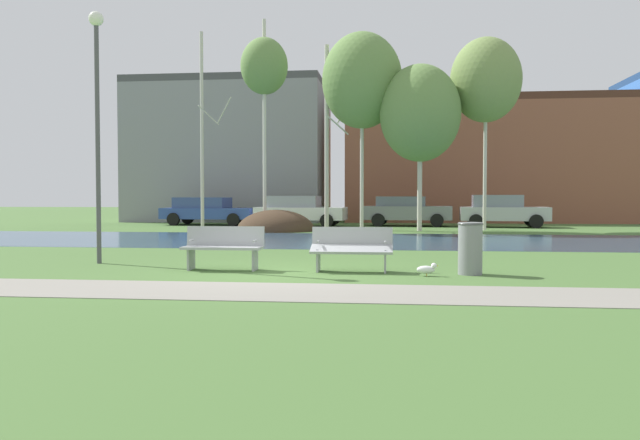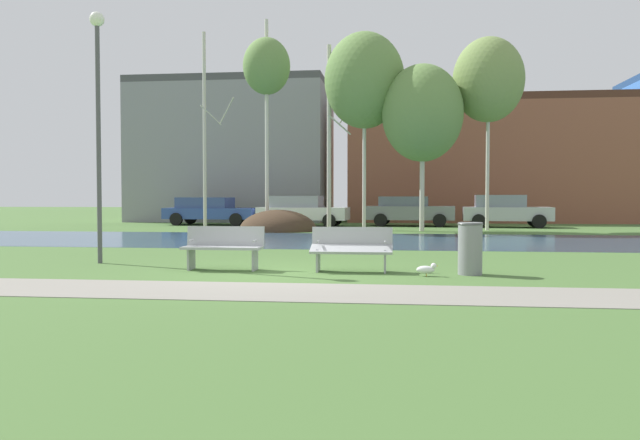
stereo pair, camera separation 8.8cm
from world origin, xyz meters
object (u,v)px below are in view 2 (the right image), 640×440
bench_right (352,248)px  parked_sedan_second_white (302,210)px  streetlamp (98,97)px  bench_left (223,246)px  parked_van_nearest_blue (210,210)px  trash_bin (470,248)px  parked_hatch_third_grey (409,210)px  seagull (427,269)px  parked_wagon_fourth_silver (505,210)px

bench_right → parked_sedan_second_white: bearing=101.5°
bench_right → streetlamp: 6.54m
parked_sedan_second_white → bench_left: bearing=-86.3°
bench_right → streetlamp: (-5.64, 0.90, 3.19)m
parked_van_nearest_blue → parked_sedan_second_white: bearing=-8.3°
trash_bin → streetlamp: 8.57m
bench_right → parked_sedan_second_white: parked_sedan_second_white is taller
parked_hatch_third_grey → parked_sedan_second_white: bearing=-172.3°
trash_bin → parked_sedan_second_white: parked_sedan_second_white is taller
parked_van_nearest_blue → parked_sedan_second_white: 4.91m
seagull → streetlamp: (-7.07, 1.46, 3.53)m
bench_left → parked_sedan_second_white: 18.59m
bench_right → parked_wagon_fourth_silver: bearing=72.2°
trash_bin → parked_van_nearest_blue: bearing=119.3°
bench_right → parked_wagon_fourth_silver: (6.01, 18.69, 0.33)m
seagull → streetlamp: 8.03m
bench_left → bench_right: 2.58m
seagull → parked_sedan_second_white: parked_sedan_second_white is taller
bench_right → trash_bin: trash_bin is taller
parked_van_nearest_blue → parked_wagon_fourth_silver: parked_wagon_fourth_silver is taller
bench_left → parked_wagon_fourth_silver: (8.60, 18.69, 0.33)m
parked_van_nearest_blue → seagull: bearing=-63.1°
seagull → parked_hatch_third_grey: size_ratio=0.09×
bench_left → streetlamp: (-3.05, 0.90, 3.19)m
parked_wagon_fourth_silver → bench_left: bearing=-114.7°
seagull → parked_van_nearest_blue: 22.23m
bench_left → parked_hatch_third_grey: size_ratio=0.37×
streetlamp → parked_hatch_third_grey: bearing=68.8°
parked_wagon_fourth_silver → streetlamp: bearing=-123.2°
seagull → trash_bin: bearing=23.5°
bench_left → parked_hatch_third_grey: 19.69m
bench_right → streetlamp: streetlamp is taller
bench_left → seagull: 4.07m
streetlamp → parked_sedan_second_white: (1.86, 17.65, -2.87)m
parked_van_nearest_blue → parked_wagon_fourth_silver: (14.65, -0.56, 0.05)m
bench_right → seagull: bearing=-21.2°
bench_left → parked_wagon_fourth_silver: bearing=65.3°
bench_right → trash_bin: size_ratio=1.62×
bench_left → seagull: bench_left is taller
bench_left → parked_wagon_fourth_silver: parked_wagon_fourth_silver is taller
trash_bin → streetlamp: (-7.89, 1.10, 3.15)m
bench_right → parked_sedan_second_white: 18.93m
trash_bin → parked_van_nearest_blue: parked_van_nearest_blue is taller
parked_van_nearest_blue → parked_wagon_fourth_silver: bearing=-2.2°
parked_hatch_third_grey → streetlamp: bearing=-111.2°
bench_right → trash_bin: bearing=-5.0°
trash_bin → parked_van_nearest_blue: size_ratio=0.20×
parked_hatch_third_grey → bench_right: bearing=-94.4°
streetlamp → parked_wagon_fourth_silver: streetlamp is taller
bench_left → bench_right: same height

